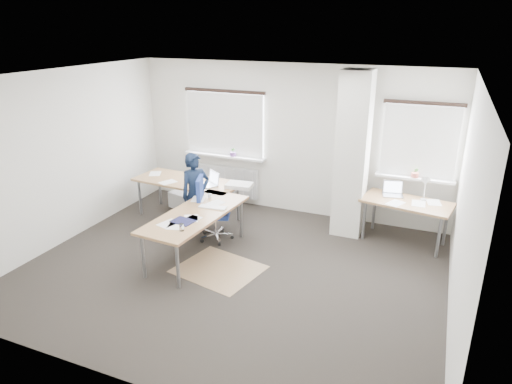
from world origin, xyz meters
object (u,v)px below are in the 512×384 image
at_px(task_chair, 213,222).
at_px(person, 196,194).
at_px(desk_main, 194,198).
at_px(desk_side, 407,204).

distance_m(task_chair, person, 0.57).
xyz_separation_m(desk_main, desk_side, (3.33, 1.10, -0.01)).
relative_size(desk_side, task_chair, 1.37).
height_order(desk_side, task_chair, desk_side).
relative_size(task_chair, person, 0.76).
bearing_deg(desk_side, task_chair, -149.29).
bearing_deg(person, task_chair, -70.42).
bearing_deg(desk_main, person, 106.76).
bearing_deg(task_chair, person, 144.36).
xyz_separation_m(desk_side, task_chair, (-2.98, -1.13, -0.38)).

